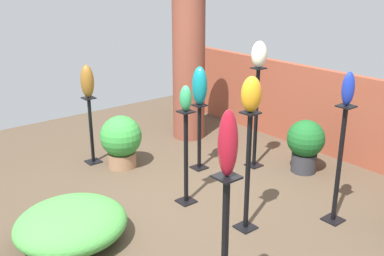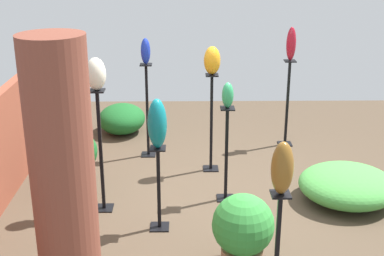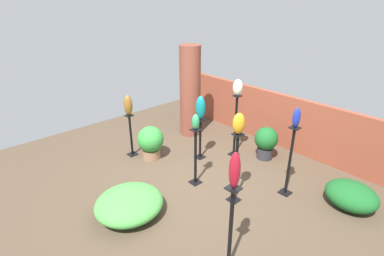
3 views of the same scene
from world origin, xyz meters
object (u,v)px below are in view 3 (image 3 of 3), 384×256
pedestal_ruby (230,233)px  pedestal_amber (235,171)px  art_vase_ruby (235,170)px  art_vase_bronze (128,105)px  art_vase_teal (201,108)px  potted_plant_mid_right (266,141)px  brick_pillar (190,92)px  art_vase_amber (239,124)px  art_vase_jade (196,122)px  art_vase_ivory (238,87)px  pedestal_cobalt (289,164)px  pedestal_bronze (131,137)px  pedestal_jade (195,159)px  pedestal_ivory (235,129)px  potted_plant_mid_left (151,141)px  art_vase_cobalt (296,118)px  pedestal_teal (200,141)px

pedestal_ruby → pedestal_amber: 1.45m
art_vase_ruby → art_vase_bronze: bearing=168.5°
pedestal_amber → art_vase_teal: (-1.51, 0.62, 0.58)m
pedestal_amber → potted_plant_mid_right: (-0.52, 1.66, -0.18)m
brick_pillar → art_vase_amber: brick_pillar is taller
pedestal_ruby → art_vase_ruby: size_ratio=2.70×
art_vase_bronze → art_vase_jade: size_ratio=1.56×
art_vase_ivory → pedestal_cobalt: bearing=-14.4°
pedestal_amber → pedestal_cobalt: bearing=59.8°
pedestal_bronze → pedestal_amber: (2.63, 0.43, 0.16)m
art_vase_teal → art_vase_ivory: art_vase_ivory is taller
art_vase_ivory → art_vase_amber: (1.08, -1.27, -0.10)m
pedestal_jade → art_vase_ruby: 2.24m
pedestal_amber → art_vase_ruby: art_vase_ruby is taller
pedestal_ruby → pedestal_ivory: (-1.96, 2.41, 0.06)m
pedestal_cobalt → brick_pillar: bearing=171.6°
brick_pillar → potted_plant_mid_left: brick_pillar is taller
pedestal_jade → art_vase_amber: 1.29m
pedestal_ruby → art_vase_jade: 2.13m
art_vase_bronze → art_vase_jade: (1.77, 0.30, 0.09)m
pedestal_ivory → art_vase_cobalt: art_vase_cobalt is taller
pedestal_ivory → art_vase_bronze: (-1.55, -1.70, 0.54)m
art_vase_ivory → pedestal_ruby: bearing=-50.9°
pedestal_cobalt → pedestal_jade: bearing=-143.7°
pedestal_cobalt → art_vase_teal: art_vase_teal is taller
pedestal_cobalt → potted_plant_mid_right: size_ratio=1.80×
pedestal_jade → art_vase_ruby: (1.74, -1.01, 0.99)m
pedestal_ruby → art_vase_ivory: 3.27m
brick_pillar → art_vase_ivory: (1.53, -0.05, 0.45)m
pedestal_ivory → pedestal_cobalt: bearing=-14.4°
pedestal_teal → art_vase_ruby: (2.39, -1.76, 1.09)m
pedestal_cobalt → pedestal_ruby: 2.04m
pedestal_bronze → pedestal_ruby: pedestal_ruby is taller
brick_pillar → potted_plant_mid_left: size_ratio=3.07×
art_vase_cobalt → art_vase_ivory: size_ratio=1.00×
art_vase_cobalt → art_vase_ivory: bearing=165.6°
brick_pillar → pedestal_bronze: (-0.01, -1.75, -0.69)m
art_vase_teal → pedestal_cobalt: bearing=6.9°
pedestal_ruby → pedestal_amber: size_ratio=0.98×
pedestal_amber → art_vase_amber: 0.88m
art_vase_bronze → art_vase_ruby: bearing=-11.5°
pedestal_ivory → art_vase_ivory: art_vase_ivory is taller
pedestal_teal → art_vase_teal: size_ratio=1.79×
art_vase_ruby → potted_plant_mid_left: (-3.12, 0.96, -1.11)m
pedestal_teal → art_vase_jade: size_ratio=3.18×
pedestal_bronze → art_vase_bronze: bearing=0.0°
pedestal_bronze → pedestal_jade: size_ratio=0.85×
pedestal_teal → art_vase_ivory: size_ratio=2.65×
pedestal_amber → art_vase_cobalt: size_ratio=3.73×
art_vase_ivory → art_vase_cobalt: bearing=-14.4°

